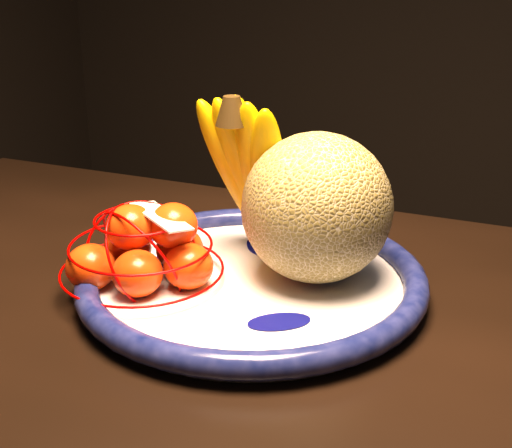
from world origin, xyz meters
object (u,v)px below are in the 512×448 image
at_px(banana_bunch, 252,167).
at_px(mandarin_bag, 146,252).
at_px(fruit_bowl, 252,280).
at_px(cantaloupe, 317,208).

distance_m(banana_bunch, mandarin_bag, 0.14).
relative_size(fruit_bowl, banana_bunch, 1.82).
bearing_deg(fruit_bowl, cantaloupe, 32.68).
bearing_deg(fruit_bowl, mandarin_bag, -155.77).
height_order(fruit_bowl, banana_bunch, banana_bunch).
relative_size(cantaloupe, banana_bunch, 0.78).
distance_m(fruit_bowl, mandarin_bag, 0.11).
distance_m(cantaloupe, banana_bunch, 0.09).
height_order(fruit_bowl, cantaloupe, cantaloupe).
distance_m(fruit_bowl, cantaloupe, 0.10).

